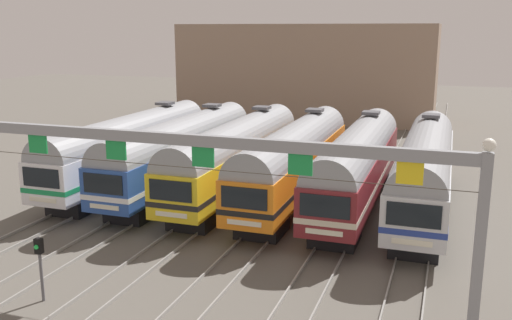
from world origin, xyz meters
The scene contains 11 objects.
ground_plane centered at (0.00, 0.00, 0.00)m, with size 160.00×160.00×0.00m, color #5B564F.
track_bed centered at (0.00, 17.00, 0.07)m, with size 20.61×70.00×0.15m.
commuter_train_white centered at (-9.55, 0.00, 2.69)m, with size 2.88×18.06×5.05m.
commuter_train_blue centered at (-5.73, 0.00, 2.69)m, with size 2.88×18.06×5.05m.
commuter_train_yellow centered at (-1.91, 0.00, 2.69)m, with size 2.88×18.06×5.05m.
commuter_train_orange centered at (1.91, 0.00, 2.69)m, with size 2.88×18.06×5.05m.
commuter_train_maroon centered at (5.73, 0.00, 2.69)m, with size 2.88×18.06×5.05m.
commuter_train_silver centered at (9.55, 0.00, 2.69)m, with size 2.88×18.06×5.05m.
catenary_gantry centered at (0.00, -13.50, 5.32)m, with size 24.35×0.44×6.97m.
yard_signal_mast centered at (-3.82, -16.20, 1.85)m, with size 0.28×0.35×2.63m.
maintenance_building centered at (-5.56, 32.82, 5.46)m, with size 29.20×10.00×10.91m, color gray.
Camera 1 is at (10.69, -32.81, 10.38)m, focal length 39.91 mm.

